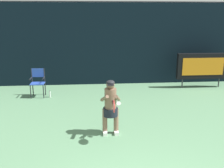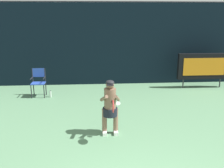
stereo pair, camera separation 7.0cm
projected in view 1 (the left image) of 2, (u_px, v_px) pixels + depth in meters
name	position (u px, v px, depth m)	size (l,w,h in m)	color
backdrop_screen	(109.00, 44.00, 11.38)	(18.00, 0.12, 3.66)	black
scoreboard	(202.00, 66.00, 10.99)	(2.20, 0.21, 1.50)	black
umpire_chair	(38.00, 81.00, 9.87)	(0.52, 0.44, 1.08)	black
water_bottle	(50.00, 94.00, 9.87)	(0.07, 0.07, 0.27)	silver
tennis_player	(111.00, 105.00, 6.69)	(0.54, 0.61, 1.48)	white
tennis_racket	(114.00, 106.00, 6.14)	(0.03, 0.60, 0.31)	black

